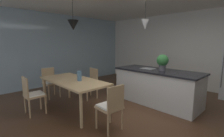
# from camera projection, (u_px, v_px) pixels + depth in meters

# --- Properties ---
(ground_plane) EXTENTS (10.00, 8.40, 0.04)m
(ground_plane) POSITION_uv_depth(u_px,v_px,m) (142.00, 118.00, 3.49)
(ground_plane) COLOR #4C301E
(wall_back_kitchen) EXTENTS (10.00, 0.12, 2.70)m
(wall_back_kitchen) POSITION_uv_depth(u_px,v_px,m) (199.00, 51.00, 5.51)
(wall_back_kitchen) COLOR white
(wall_back_kitchen) RESTS_ON ground_plane
(window_wall_left_glazing) EXTENTS (0.06, 8.40, 2.70)m
(window_wall_left_glazing) POSITION_uv_depth(u_px,v_px,m) (56.00, 50.00, 6.16)
(window_wall_left_glazing) COLOR #9EB7C6
(window_wall_left_glazing) RESTS_ON ground_plane
(dining_table) EXTENTS (1.87, 0.86, 0.74)m
(dining_table) POSITION_uv_depth(u_px,v_px,m) (73.00, 83.00, 3.81)
(dining_table) COLOR tan
(dining_table) RESTS_ON ground_plane
(chair_near_left) EXTENTS (0.41, 0.41, 0.87)m
(chair_near_left) POSITION_uv_depth(u_px,v_px,m) (32.00, 94.00, 3.60)
(chair_near_left) COLOR tan
(chair_near_left) RESTS_ON ground_plane
(chair_kitchen_end) EXTENTS (0.42, 0.42, 0.87)m
(chair_kitchen_end) POSITION_uv_depth(u_px,v_px,m) (111.00, 106.00, 2.91)
(chair_kitchen_end) COLOR tan
(chair_kitchen_end) RESTS_ON ground_plane
(chair_window_end) EXTENTS (0.42, 0.42, 0.87)m
(chair_window_end) POSITION_uv_depth(u_px,v_px,m) (51.00, 81.00, 4.77)
(chair_window_end) COLOR tan
(chair_window_end) RESTS_ON ground_plane
(chair_far_left) EXTENTS (0.42, 0.42, 0.87)m
(chair_far_left) POSITION_uv_depth(u_px,v_px,m) (90.00, 82.00, 4.69)
(chair_far_left) COLOR tan
(chair_far_left) RESTS_ON ground_plane
(kitchen_island) EXTENTS (2.24, 0.92, 0.91)m
(kitchen_island) POSITION_uv_depth(u_px,v_px,m) (157.00, 86.00, 4.30)
(kitchen_island) COLOR silver
(kitchen_island) RESTS_ON ground_plane
(pendant_over_table) EXTENTS (0.25, 0.25, 0.81)m
(pendant_over_table) POSITION_uv_depth(u_px,v_px,m) (73.00, 25.00, 3.65)
(pendant_over_table) COLOR black
(pendant_over_island_main) EXTENTS (0.21, 0.21, 0.73)m
(pendant_over_island_main) POSITION_uv_depth(u_px,v_px,m) (145.00, 25.00, 4.36)
(pendant_over_island_main) COLOR black
(potted_plant_on_island) EXTENTS (0.30, 0.30, 0.42)m
(potted_plant_on_island) POSITION_uv_depth(u_px,v_px,m) (162.00, 61.00, 4.10)
(potted_plant_on_island) COLOR #4C4C51
(potted_plant_on_island) RESTS_ON kitchen_island
(vase_on_dining_table) EXTENTS (0.10, 0.10, 0.23)m
(vase_on_dining_table) POSITION_uv_depth(u_px,v_px,m) (79.00, 76.00, 3.70)
(vase_on_dining_table) COLOR slate
(vase_on_dining_table) RESTS_ON dining_table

